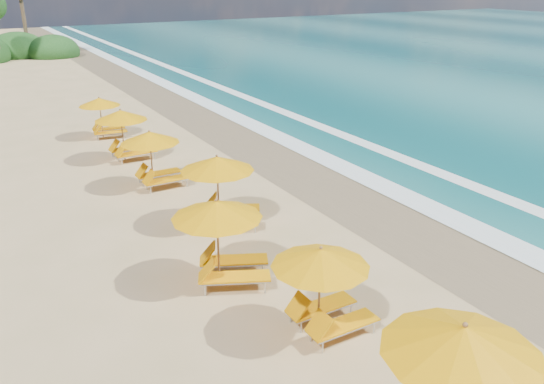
# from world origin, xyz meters

# --- Properties ---
(ground) EXTENTS (160.00, 160.00, 0.00)m
(ground) POSITION_xyz_m (0.00, 0.00, 0.00)
(ground) COLOR tan
(ground) RESTS_ON ground
(wet_sand) EXTENTS (4.00, 160.00, 0.01)m
(wet_sand) POSITION_xyz_m (4.00, 0.00, 0.01)
(wet_sand) COLOR olive
(wet_sand) RESTS_ON ground
(surf_foam) EXTENTS (4.00, 160.00, 0.01)m
(surf_foam) POSITION_xyz_m (6.70, 0.00, 0.03)
(surf_foam) COLOR white
(surf_foam) RESTS_ON ground
(station_1) EXTENTS (3.50, 3.50, 2.62)m
(station_1) POSITION_xyz_m (-1.75, -9.41, 1.47)
(station_1) COLOR olive
(station_1) RESTS_ON ground
(station_2) EXTENTS (2.36, 2.17, 2.20)m
(station_2) POSITION_xyz_m (-1.75, -5.44, 1.23)
(station_2) COLOR olive
(station_2) RESTS_ON ground
(station_3) EXTENTS (3.11, 3.09, 2.36)m
(station_3) POSITION_xyz_m (-2.74, -2.34, 1.32)
(station_3) COLOR olive
(station_3) RESTS_ON ground
(station_4) EXTENTS (3.15, 3.15, 2.37)m
(station_4) POSITION_xyz_m (-1.23, 0.94, 1.33)
(station_4) COLOR olive
(station_4) RESTS_ON ground
(station_5) EXTENTS (2.42, 2.23, 2.24)m
(station_5) POSITION_xyz_m (-1.97, 5.38, 1.25)
(station_5) COLOR olive
(station_5) RESTS_ON ground
(station_6) EXTENTS (2.49, 2.31, 2.27)m
(station_6) POSITION_xyz_m (-1.98, 9.23, 1.27)
(station_6) COLOR olive
(station_6) RESTS_ON ground
(station_7) EXTENTS (2.37, 2.24, 2.03)m
(station_7) POSITION_xyz_m (-1.92, 13.31, 1.14)
(station_7) COLOR olive
(station_7) RESTS_ON ground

